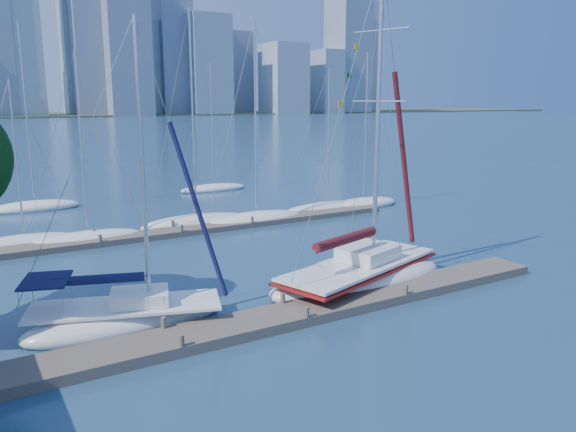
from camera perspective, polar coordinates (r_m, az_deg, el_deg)
ground at (r=22.52m, az=0.65°, el=-10.44°), size 700.00×700.00×0.00m
near_dock at (r=22.45m, az=0.65°, el=-9.97°), size 26.00×2.00×0.40m
far_dock at (r=37.10m, az=-9.73°, el=-1.39°), size 30.00×1.80×0.36m
sailboat_navy at (r=22.33m, az=-16.19°, el=-8.45°), size 8.02×4.79×11.92m
sailboat_maroon at (r=26.21m, az=7.35°, el=-4.76°), size 10.04×5.81×15.09m
bg_boat_0 at (r=36.88m, az=-25.18°, el=-2.38°), size 6.58×3.44×9.96m
bg_boat_1 at (r=36.24m, az=-19.62°, el=-2.13°), size 6.94×4.45×11.58m
bg_boat_2 at (r=38.99m, az=-9.29°, el=-0.57°), size 8.12×5.00×14.65m
bg_boat_3 at (r=39.55m, az=-3.22°, el=-0.26°), size 7.38×2.60×14.03m
bg_boat_4 at (r=43.90m, az=4.00°, el=0.85°), size 7.94×3.10×11.07m
bg_boat_5 at (r=45.75m, az=7.70°, el=1.27°), size 6.79×3.86×12.41m
bg_boat_6 at (r=48.23m, az=-24.30°, el=0.89°), size 7.02×4.08×14.51m
bg_boat_7 at (r=53.86m, az=-7.57°, el=2.82°), size 6.82×4.06×12.12m
skyline at (r=311.08m, az=-25.77°, el=15.34°), size 501.69×51.31×101.28m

